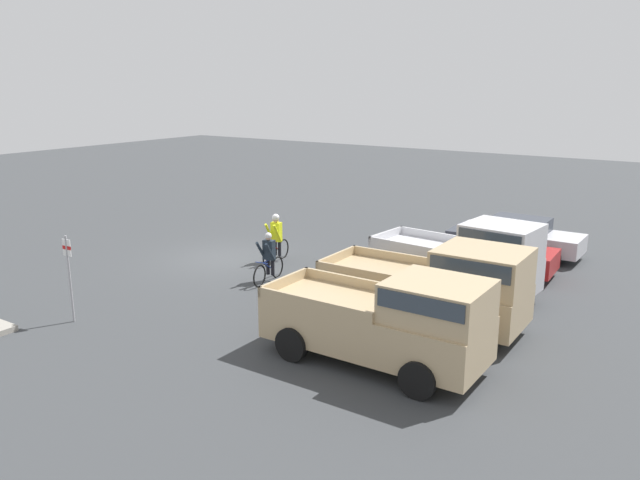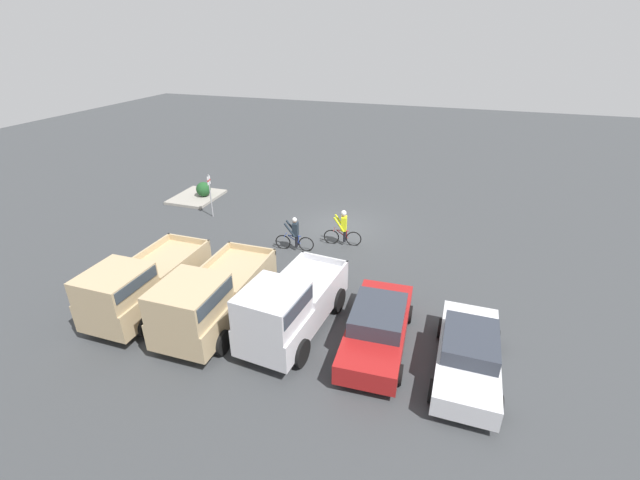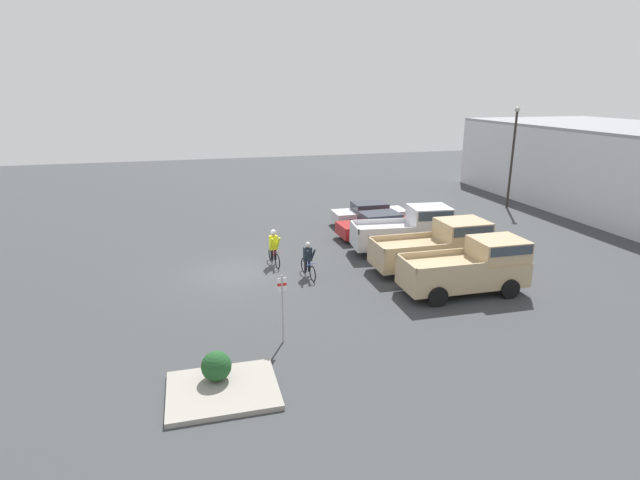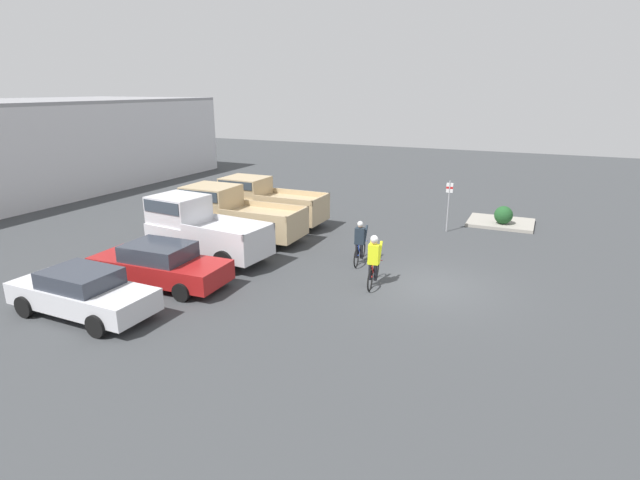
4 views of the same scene
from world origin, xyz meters
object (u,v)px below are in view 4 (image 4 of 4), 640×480
at_px(pickup_truck_0, 199,228).
at_px(sedan_1, 160,264).
at_px(pickup_truck_2, 265,201).
at_px(pickup_truck_1, 233,213).
at_px(cyclist_1, 374,260).
at_px(fire_lane_sign, 449,201).
at_px(sedan_0, 82,292).
at_px(shrub, 503,215).
at_px(cyclist_0, 360,242).

bearing_deg(pickup_truck_0, sedan_1, -169.27).
relative_size(pickup_truck_0, pickup_truck_2, 0.99).
relative_size(pickup_truck_1, cyclist_1, 2.99).
bearing_deg(cyclist_1, sedan_1, 114.37).
bearing_deg(sedan_1, pickup_truck_1, 8.22).
bearing_deg(fire_lane_sign, sedan_0, 149.30).
distance_m(pickup_truck_1, fire_lane_sign, 9.82).
height_order(fire_lane_sign, shrub, fire_lane_sign).
bearing_deg(pickup_truck_2, sedan_0, -177.92).
height_order(pickup_truck_0, pickup_truck_1, pickup_truck_0).
bearing_deg(pickup_truck_2, cyclist_1, -126.19).
bearing_deg(cyclist_1, fire_lane_sign, -7.44).
height_order(sedan_0, shrub, sedan_0).
relative_size(pickup_truck_0, shrub, 5.90).
bearing_deg(sedan_0, sedan_1, -8.28).
xyz_separation_m(sedan_0, pickup_truck_1, (8.40, 0.40, 0.46)).
xyz_separation_m(pickup_truck_0, cyclist_1, (0.14, -7.13, -0.33)).
distance_m(pickup_truck_0, cyclist_1, 7.14).
bearing_deg(pickup_truck_1, sedan_1, -171.78).
distance_m(sedan_1, cyclist_0, 7.31).
bearing_deg(pickup_truck_2, shrub, -68.36).
bearing_deg(shrub, cyclist_0, 149.54).
bearing_deg(cyclist_0, pickup_truck_2, 60.90).
height_order(sedan_1, cyclist_1, cyclist_1).
xyz_separation_m(pickup_truck_2, shrub, (4.25, -10.71, -0.57)).
height_order(sedan_1, pickup_truck_1, pickup_truck_1).
xyz_separation_m(sedan_1, cyclist_0, (4.96, -5.37, 0.08)).
bearing_deg(cyclist_0, pickup_truck_1, 84.11).
distance_m(pickup_truck_1, shrub, 12.83).
xyz_separation_m(sedan_1, fire_lane_sign, (10.68, -7.59, 0.73)).
height_order(sedan_1, pickup_truck_2, pickup_truck_2).
bearing_deg(pickup_truck_1, shrub, -56.62).
relative_size(sedan_0, pickup_truck_0, 0.89).
height_order(pickup_truck_1, cyclist_0, pickup_truck_1).
distance_m(pickup_truck_2, cyclist_0, 7.09).
bearing_deg(pickup_truck_0, shrub, -46.79).
bearing_deg(cyclist_1, shrub, -18.88).
relative_size(sedan_0, sedan_1, 0.94).
height_order(sedan_0, fire_lane_sign, fire_lane_sign).
xyz_separation_m(fire_lane_sign, shrub, (1.97, -2.30, -0.87)).
distance_m(cyclist_1, shrub, 10.22).
bearing_deg(pickup_truck_2, pickup_truck_1, -179.88).
bearing_deg(pickup_truck_1, sedan_0, -177.27).
xyz_separation_m(cyclist_1, shrub, (9.67, -3.31, -0.32)).
distance_m(fire_lane_sign, shrub, 3.15).
bearing_deg(sedan_0, shrub, -33.70).
distance_m(pickup_truck_1, pickup_truck_2, 2.81).
bearing_deg(cyclist_0, cyclist_1, -148.32).
distance_m(pickup_truck_0, shrub, 14.33).
bearing_deg(cyclist_0, sedan_0, 143.32).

